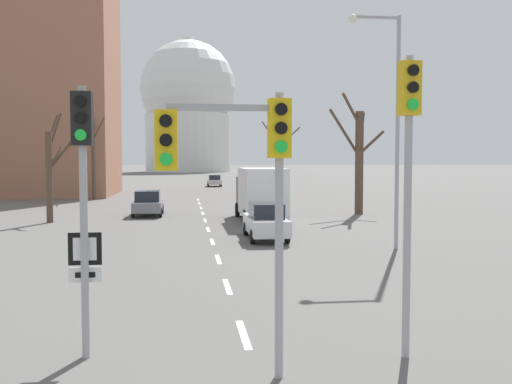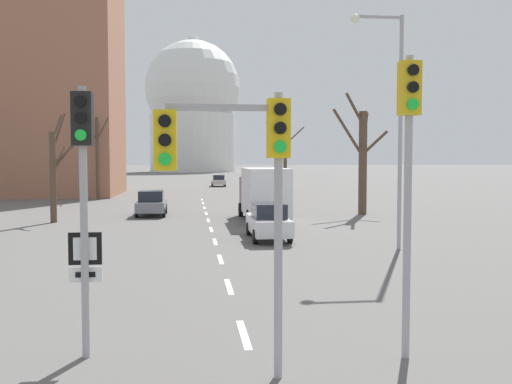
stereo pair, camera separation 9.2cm
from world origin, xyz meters
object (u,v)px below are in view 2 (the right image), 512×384
Objects in this scene: street_lamp_right at (392,109)px; sedan_near_left at (152,203)px; traffic_signal_centre_tall at (239,163)px; delivery_truck at (263,192)px; sedan_near_right at (268,221)px; sedan_mid_centre at (218,181)px; traffic_signal_near_left at (83,170)px; traffic_signal_near_right at (409,150)px; route_sign_post at (86,270)px.

street_lamp_right is 19.24m from sedan_near_left.
traffic_signal_centre_tall is 14.96m from street_lamp_right.
delivery_truck is at bearing 108.41° from street_lamp_right.
traffic_signal_centre_tall is at bearing -99.53° from sedan_near_right.
traffic_signal_near_left is at bearing -94.94° from sedan_mid_centre.
traffic_signal_near_right reaches higher than traffic_signal_near_left.
traffic_signal_near_left is 2.11× the size of route_sign_post.
street_lamp_right reaches higher than sedan_mid_centre.
sedan_mid_centre is at bearing 89.61° from sedan_near_right.
traffic_signal_near_right is 23.55m from delivery_truck.
delivery_truck reaches higher than sedan_mid_centre.
traffic_signal_near_left reaches higher than sedan_near_right.
traffic_signal_near_right reaches higher than delivery_truck.
sedan_near_left is 40.87m from sedan_mid_centre.
sedan_near_left is at bearing 96.59° from traffic_signal_centre_tall.
traffic_signal_near_left reaches higher than route_sign_post.
delivery_truck is at bearing -31.40° from sedan_near_left.
traffic_signal_centre_tall is at bearing -167.73° from traffic_signal_near_right.
traffic_signal_centre_tall is 1.10× the size of sedan_mid_centre.
route_sign_post is 0.54× the size of sedan_near_left.
traffic_signal_near_left is 15.41m from street_lamp_right.
route_sign_post is (-5.83, 0.82, -2.21)m from traffic_signal_near_right.
sedan_near_right is (2.76, 16.41, -2.74)m from traffic_signal_centre_tall.
route_sign_post is 67.41m from sedan_mid_centre.
sedan_near_right reaches higher than sedan_near_left.
traffic_signal_near_right is at bearing -91.02° from delivery_truck.
delivery_truck is at bearing 81.67° from traffic_signal_centre_tall.
traffic_signal_centre_tall is 1.03× the size of sedan_near_right.
delivery_truck is (0.78, 7.72, 0.87)m from sedan_near_right.
street_lamp_right is 2.18× the size of sedan_mid_centre.
street_lamp_right is at bearing -85.74° from sedan_mid_centre.
street_lamp_right is 12.46m from delivery_truck.
route_sign_post is 0.55× the size of sedan_mid_centre.
traffic_signal_near_right reaches higher than traffic_signal_centre_tall.
traffic_signal_centre_tall is at bearing -92.60° from sedan_mid_centre.
sedan_near_left is (-3.27, 28.28, -2.75)m from traffic_signal_centre_tall.
delivery_truck reaches higher than route_sign_post.
sedan_near_left is (-0.57, 26.91, -2.63)m from traffic_signal_near_left.
sedan_near_left is at bearing 148.60° from delivery_truck.
delivery_truck reaches higher than sedan_near_left.
sedan_mid_centre is (6.38, 40.36, -0.03)m from sedan_near_left.
sedan_near_right is at bearing 70.06° from traffic_signal_near_left.
traffic_signal_near_left is at bearing -105.32° from delivery_truck.
route_sign_post reaches higher than sedan_near_right.
route_sign_post is 0.25× the size of street_lamp_right.
traffic_signal_near_right is at bearing 12.27° from traffic_signal_centre_tall.
sedan_mid_centre is at bearing 85.06° from traffic_signal_near_left.
sedan_near_right is (5.47, 14.92, -0.76)m from route_sign_post.
sedan_near_left is (-0.56, 26.79, -0.77)m from route_sign_post.
street_lamp_right is 2.16× the size of sedan_near_left.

